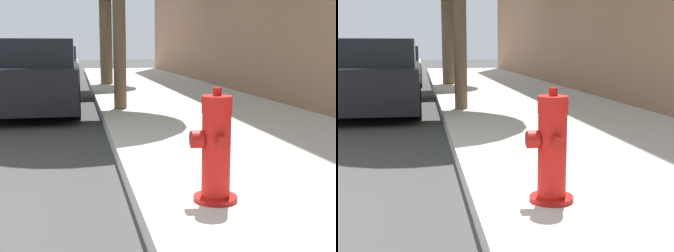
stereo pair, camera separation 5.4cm
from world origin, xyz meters
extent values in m
cylinder|color=#A91511|center=(2.36, 0.00, 0.18)|extent=(0.31, 0.31, 0.04)
cylinder|color=red|center=(2.36, 0.00, 0.49)|extent=(0.20, 0.20, 0.59)
cylinder|color=red|center=(2.36, 0.00, 0.85)|extent=(0.21, 0.21, 0.12)
cylinder|color=#A91511|center=(2.36, 0.00, 0.93)|extent=(0.06, 0.06, 0.06)
cylinder|color=#A91511|center=(2.36, -0.14, 0.61)|extent=(0.09, 0.07, 0.09)
cylinder|color=#A91511|center=(2.36, 0.13, 0.61)|extent=(0.09, 0.07, 0.09)
cylinder|color=#A91511|center=(2.22, 0.00, 0.61)|extent=(0.08, 0.12, 0.12)
cube|color=black|center=(0.54, 6.45, 0.53)|extent=(1.82, 4.56, 0.72)
cube|color=black|center=(0.54, 6.26, 1.13)|extent=(1.67, 2.51, 0.48)
cylinder|color=black|center=(1.37, 7.86, 0.31)|extent=(0.20, 0.62, 0.62)
cylinder|color=black|center=(1.37, 5.03, 0.31)|extent=(0.20, 0.62, 0.62)
cube|color=#B7B7BC|center=(0.65, 12.53, 0.46)|extent=(1.70, 3.99, 0.59)
cube|color=black|center=(0.65, 12.37, 1.00)|extent=(1.57, 2.19, 0.48)
cylinder|color=black|center=(-0.12, 13.76, 0.31)|extent=(0.20, 0.62, 0.62)
cylinder|color=black|center=(1.42, 13.76, 0.31)|extent=(0.20, 0.62, 0.62)
cylinder|color=black|center=(-0.12, 11.29, 0.31)|extent=(0.20, 0.62, 0.62)
cylinder|color=black|center=(1.42, 11.29, 0.31)|extent=(0.20, 0.62, 0.62)
cylinder|color=brown|center=(2.16, 5.09, 1.66)|extent=(0.22, 0.22, 3.00)
cylinder|color=brown|center=(2.28, 10.55, 1.56)|extent=(0.35, 0.35, 2.80)
camera|label=1|loc=(1.41, -3.06, 1.25)|focal=50.00mm
camera|label=2|loc=(1.47, -3.07, 1.25)|focal=50.00mm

